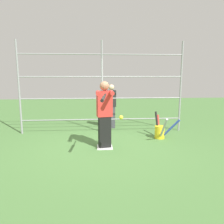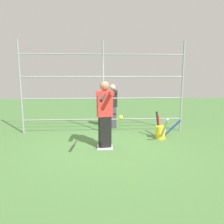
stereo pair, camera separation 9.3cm
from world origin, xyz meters
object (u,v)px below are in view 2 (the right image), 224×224
(softball_in_flight, at_px, (121,117))
(bat_bucket, at_px, (161,131))
(baseball_bat_swinging, at_px, (103,98))
(batter, at_px, (105,113))
(bystander_behind_fence, at_px, (113,106))

(softball_in_flight, distance_m, bat_bucket, 2.14)
(baseball_bat_swinging, bearing_deg, softball_in_flight, -149.98)
(batter, height_order, softball_in_flight, batter)
(baseball_bat_swinging, distance_m, bat_bucket, 2.73)
(batter, xyz_separation_m, softball_in_flight, (-0.34, 0.75, 0.02))
(bat_bucket, distance_m, bystander_behind_fence, 2.06)
(batter, height_order, bystander_behind_fence, batter)
(batter, height_order, baseball_bat_swinging, batter)
(bat_bucket, bearing_deg, softball_in_flight, 47.15)
(batter, xyz_separation_m, bat_bucket, (-1.70, -0.73, -0.70))
(batter, bearing_deg, bystander_behind_fence, -98.98)
(baseball_bat_swinging, distance_m, bystander_behind_fence, 3.22)
(softball_in_flight, bearing_deg, bystander_behind_fence, -90.12)
(bystander_behind_fence, bearing_deg, bat_bucket, 133.66)
(bat_bucket, xyz_separation_m, bystander_behind_fence, (1.36, -1.43, 0.58))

